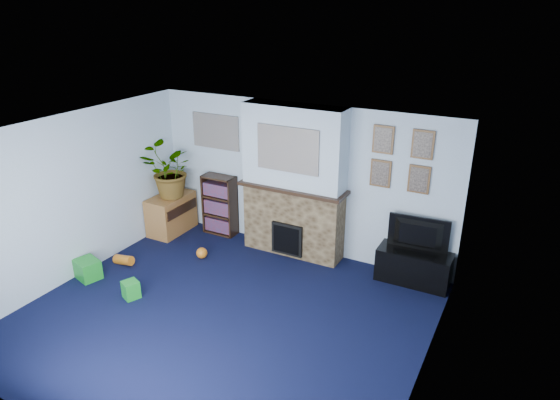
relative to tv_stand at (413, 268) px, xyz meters
The scene contains 26 objects.
floor 2.82m from the tv_stand, 133.85° to the right, with size 5.00×4.50×0.01m, color black.
ceiling 3.56m from the tv_stand, 133.85° to the right, with size 5.00×4.50×0.01m, color white.
wall_back 2.19m from the tv_stand, behind, with size 5.00×0.04×2.40m, color silver.
wall_front 4.80m from the tv_stand, 114.49° to the right, with size 5.00×0.04×2.40m, color silver.
wall_left 4.99m from the tv_stand, 155.48° to the right, with size 0.04×4.50×2.40m, color silver.
wall_right 2.32m from the tv_stand, 74.84° to the right, with size 0.04×4.50×2.40m, color silver.
chimney_breast 2.17m from the tv_stand, behind, with size 1.72×0.50×2.40m.
collage_main 2.50m from the tv_stand, behind, with size 1.00×0.03×0.68m, color gray.
collage_left 3.84m from the tv_stand, behind, with size 0.90×0.03×0.58m, color gray.
portrait_tl 1.90m from the tv_stand, 162.90° to the left, with size 0.30×0.03×0.40m, color brown.
portrait_tr 1.79m from the tv_stand, 116.57° to the left, with size 0.30×0.03×0.40m, color brown.
portrait_bl 1.45m from the tv_stand, 162.90° to the left, with size 0.30×0.03×0.40m, color brown.
portrait_br 1.29m from the tv_stand, 116.57° to the left, with size 0.30×0.03×0.40m, color brown.
tv_stand is the anchor object (origin of this frame).
television 0.51m from the tv_stand, 90.00° to the left, with size 0.86×0.11×0.49m, color black.
bookshelf 3.41m from the tv_stand, behind, with size 0.58×0.28×1.05m.
sideboard 4.20m from the tv_stand, behind, with size 0.48×0.86×0.67m, color #9F6833.
potted_plant 4.25m from the tv_stand, behind, with size 0.85×0.74×0.95m, color #26661E.
mantel_clock 2.26m from the tv_stand, behind, with size 0.11×0.06×0.15m, color gold.
mantel_candle 1.93m from the tv_stand, behind, with size 0.05×0.05×0.17m, color #B2BFC6.
mantel_teddy 2.76m from the tv_stand, behind, with size 0.13×0.13×0.13m, color gray.
mantel_can 1.57m from the tv_stand, behind, with size 0.06×0.06×0.13m, color #198C26.
green_crate 4.76m from the tv_stand, 153.36° to the right, with size 0.36×0.29×0.29m, color #198C26.
toy_ball 3.25m from the tv_stand, 164.77° to the right, with size 0.18×0.18×0.18m, color orange.
toy_block 4.00m from the tv_stand, 146.08° to the right, with size 0.20×0.20×0.25m, color #198C26.
toy_tube 4.39m from the tv_stand, 158.86° to the right, with size 0.15×0.15×0.32m, color orange.
Camera 1 is at (3.20, -4.44, 3.82)m, focal length 32.00 mm.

